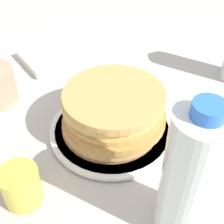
% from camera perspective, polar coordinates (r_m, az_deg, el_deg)
% --- Properties ---
extents(ground_plane, '(4.00, 4.00, 0.00)m').
position_cam_1_polar(ground_plane, '(0.62, -3.01, -3.54)').
color(ground_plane, '#BCB7AD').
extents(plate, '(0.24, 0.24, 0.01)m').
position_cam_1_polar(plate, '(0.62, -0.00, -3.27)').
color(plate, white).
rests_on(plate, ground_plane).
extents(pancake_stack, '(0.20, 0.20, 0.08)m').
position_cam_1_polar(pancake_stack, '(0.59, 0.17, 0.17)').
color(pancake_stack, '#BE7741').
rests_on(pancake_stack, plate).
extents(juice_glass, '(0.06, 0.06, 0.07)m').
position_cam_1_polar(juice_glass, '(0.52, -16.29, -12.86)').
color(juice_glass, yellow).
rests_on(juice_glass, ground_plane).
extents(water_bottle_mid, '(0.08, 0.08, 0.24)m').
position_cam_1_polar(water_bottle_mid, '(0.42, 14.11, -11.61)').
color(water_bottle_mid, silver).
rests_on(water_bottle_mid, ground_plane).
extents(napkin, '(0.14, 0.14, 0.02)m').
position_cam_1_polar(napkin, '(0.84, -11.28, 9.85)').
color(napkin, white).
rests_on(napkin, ground_plane).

